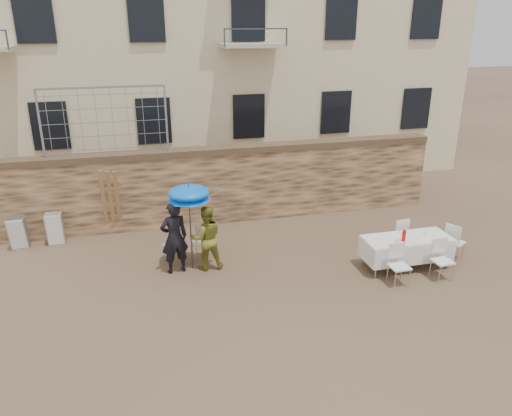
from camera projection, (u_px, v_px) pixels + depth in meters
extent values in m
plane|color=brown|center=(263.00, 309.00, 10.40)|extent=(80.00, 80.00, 0.00)
cube|color=olive|center=(219.00, 185.00, 14.53)|extent=(13.00, 0.50, 2.20)
imported|color=black|center=(174.00, 238.00, 11.61)|extent=(0.72, 0.54, 1.78)
imported|color=#A19831|center=(206.00, 238.00, 11.82)|extent=(0.78, 0.61, 1.60)
cylinder|color=#3F3F44|center=(191.00, 235.00, 11.80)|extent=(0.03, 0.03, 1.76)
cone|color=blue|center=(189.00, 195.00, 11.44)|extent=(1.01, 1.01, 0.22)
cube|color=white|center=(407.00, 238.00, 11.90)|extent=(2.10, 0.85, 0.05)
cylinder|color=silver|center=(376.00, 264.00, 11.51)|extent=(0.04, 0.04, 0.74)
cylinder|color=silver|center=(449.00, 255.00, 11.94)|extent=(0.04, 0.04, 0.74)
cylinder|color=silver|center=(363.00, 251.00, 12.13)|extent=(0.04, 0.04, 0.74)
cylinder|color=silver|center=(433.00, 243.00, 12.56)|extent=(0.04, 0.04, 0.74)
cylinder|color=red|center=(404.00, 236.00, 11.66)|extent=(0.09, 0.09, 0.26)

